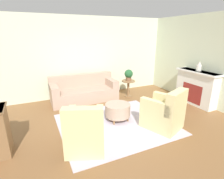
{
  "coord_description": "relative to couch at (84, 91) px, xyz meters",
  "views": [
    {
      "loc": [
        -1.76,
        -3.56,
        2.2
      ],
      "look_at": [
        0.15,
        0.55,
        0.75
      ],
      "focal_mm": 28.0,
      "sensor_mm": 36.0,
      "label": 1
    }
  ],
  "objects": [
    {
      "name": "wall_back",
      "position": [
        0.24,
        0.63,
        1.08
      ],
      "size": [
        9.09,
        0.12,
        2.8
      ],
      "color": "beige",
      "rests_on": "ground_plane"
    },
    {
      "name": "armchair_left",
      "position": [
        -0.74,
        -2.62,
        0.07
      ],
      "size": [
        0.98,
        1.04,
        0.99
      ],
      "color": "beige",
      "rests_on": "rug"
    },
    {
      "name": "ottoman_table",
      "position": [
        0.39,
        -1.78,
        -0.03
      ],
      "size": [
        0.66,
        0.66,
        0.44
      ],
      "color": "tan",
      "rests_on": "rug"
    },
    {
      "name": "fireplace",
      "position": [
        3.19,
        -1.82,
        0.25
      ],
      "size": [
        0.44,
        1.43,
        1.09
      ],
      "color": "white",
      "rests_on": "ground_plane"
    },
    {
      "name": "wall_right",
      "position": [
        3.44,
        -1.98,
        1.08
      ],
      "size": [
        0.12,
        10.28,
        2.8
      ],
      "color": "beige",
      "rests_on": "ground_plane"
    },
    {
      "name": "side_table",
      "position": [
        1.56,
        -0.3,
        0.09
      ],
      "size": [
        0.48,
        0.48,
        0.6
      ],
      "color": "olive",
      "rests_on": "ground_plane"
    },
    {
      "name": "rug",
      "position": [
        0.24,
        -1.98,
        -0.31
      ],
      "size": [
        2.73,
        2.38,
        0.01
      ],
      "color": "#BCB2C1",
      "rests_on": "ground_plane"
    },
    {
      "name": "armchair_right",
      "position": [
        1.22,
        -2.62,
        0.07
      ],
      "size": [
        0.98,
        1.04,
        0.99
      ],
      "color": "beige",
      "rests_on": "rug"
    },
    {
      "name": "couch",
      "position": [
        0.0,
        0.0,
        0.0
      ],
      "size": [
        2.2,
        0.86,
        0.87
      ],
      "color": "tan",
      "rests_on": "ground_plane"
    },
    {
      "name": "vase_mantel_near",
      "position": [
        3.18,
        -1.82,
        0.88
      ],
      "size": [
        0.16,
        0.16,
        0.28
      ],
      "color": "silver",
      "rests_on": "fireplace"
    },
    {
      "name": "ground_plane",
      "position": [
        0.24,
        -1.98,
        -0.32
      ],
      "size": [
        16.0,
        16.0,
        0.0
      ],
      "primitive_type": "plane",
      "color": "brown"
    },
    {
      "name": "potted_plant_on_side_table",
      "position": [
        1.56,
        -0.3,
        0.5
      ],
      "size": [
        0.29,
        0.29,
        0.4
      ],
      "color": "brown",
      "rests_on": "side_table"
    }
  ]
}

